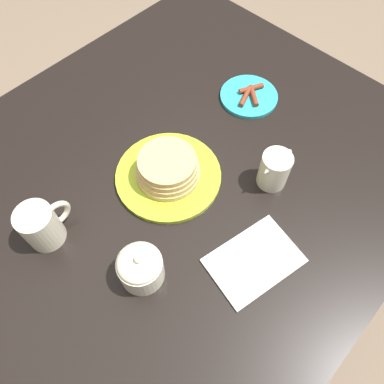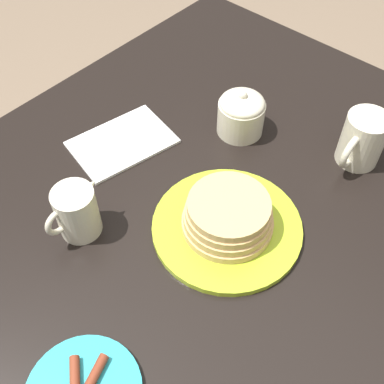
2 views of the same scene
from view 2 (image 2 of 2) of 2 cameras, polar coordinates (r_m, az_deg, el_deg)
dining_table at (r=0.91m, az=2.51°, el=-9.89°), size 1.23×1.06×0.77m
pancake_plate at (r=0.80m, az=4.36°, el=-3.37°), size 0.25×0.25×0.07m
coffee_mug at (r=0.94m, az=19.49°, el=5.85°), size 0.11×0.08×0.10m
creamer_pitcher at (r=0.81m, az=-13.49°, el=-2.20°), size 0.11×0.07×0.10m
sugar_bowl at (r=0.96m, az=5.85°, el=9.28°), size 0.09×0.09×0.10m
napkin at (r=0.96m, az=-8.27°, el=5.85°), size 0.21×0.17×0.01m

